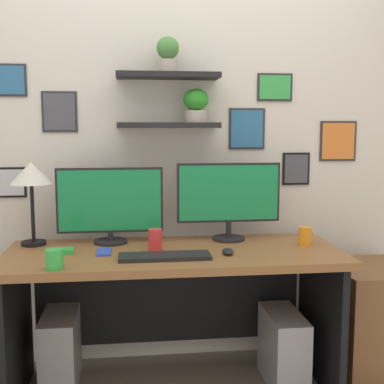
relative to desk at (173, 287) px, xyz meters
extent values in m
cube|color=silver|center=(0.00, 0.38, 0.81)|extent=(4.40, 0.04, 2.70)
cube|color=black|center=(0.00, 0.26, 0.84)|extent=(0.56, 0.20, 0.03)
cube|color=black|center=(0.00, 0.26, 1.11)|extent=(0.56, 0.20, 0.03)
cylinder|color=#B2A899|center=(0.00, 0.26, 1.16)|extent=(0.11, 0.11, 0.07)
ellipsoid|color=#488540|center=(0.00, 0.26, 1.26)|extent=(0.12, 0.12, 0.12)
cylinder|color=#B2A899|center=(0.16, 0.26, 0.89)|extent=(0.12, 0.12, 0.07)
ellipsoid|color=green|center=(0.16, 0.26, 0.98)|extent=(0.14, 0.14, 0.12)
cube|color=#2D2D33|center=(1.03, 0.36, 0.75)|extent=(0.22, 0.02, 0.24)
cube|color=orange|center=(1.03, 0.35, 0.75)|extent=(0.20, 0.00, 0.22)
cube|color=black|center=(-0.90, 0.36, 0.52)|extent=(0.20, 0.02, 0.17)
cube|color=silver|center=(-0.90, 0.35, 0.52)|extent=(0.18, 0.00, 0.15)
cube|color=#2D2D33|center=(0.47, 0.36, 0.82)|extent=(0.21, 0.02, 0.24)
cube|color=teal|center=(0.47, 0.35, 0.82)|extent=(0.19, 0.00, 0.22)
cube|color=black|center=(0.77, 0.36, 0.58)|extent=(0.16, 0.02, 0.19)
cube|color=#4C4C56|center=(0.77, 0.35, 0.58)|extent=(0.14, 0.00, 0.17)
cube|color=#2D2D33|center=(-0.60, 0.36, 0.92)|extent=(0.19, 0.02, 0.23)
cube|color=#4C4C56|center=(-0.60, 0.35, 0.92)|extent=(0.17, 0.00, 0.20)
cube|color=#2D2D33|center=(-0.87, 0.36, 1.09)|extent=(0.20, 0.02, 0.18)
cube|color=teal|center=(-0.87, 0.35, 1.09)|extent=(0.18, 0.00, 0.15)
cube|color=#2D2D33|center=(0.63, 0.36, 1.06)|extent=(0.21, 0.02, 0.16)
cube|color=green|center=(0.63, 0.35, 1.06)|extent=(0.18, 0.00, 0.14)
cube|color=brown|center=(0.00, -0.06, 0.19)|extent=(1.70, 0.68, 0.04)
cube|color=black|center=(-0.79, -0.06, -0.19)|extent=(0.04, 0.62, 0.71)
cube|color=black|center=(0.79, -0.06, -0.19)|extent=(0.04, 0.62, 0.71)
cube|color=black|center=(0.00, 0.24, -0.15)|extent=(1.50, 0.02, 0.50)
cylinder|color=black|center=(-0.32, 0.15, 0.22)|extent=(0.18, 0.18, 0.02)
cylinder|color=black|center=(-0.32, 0.15, 0.25)|extent=(0.03, 0.03, 0.05)
cube|color=black|center=(-0.32, 0.16, 0.44)|extent=(0.57, 0.02, 0.35)
cube|color=#198C4C|center=(-0.32, 0.15, 0.44)|extent=(0.55, 0.00, 0.33)
cylinder|color=black|center=(0.32, 0.15, 0.22)|extent=(0.18, 0.18, 0.02)
cylinder|color=black|center=(0.32, 0.15, 0.27)|extent=(0.03, 0.03, 0.10)
cube|color=black|center=(0.32, 0.16, 0.47)|extent=(0.57, 0.02, 0.33)
cube|color=#198C4C|center=(0.32, 0.15, 0.47)|extent=(0.55, 0.00, 0.30)
cube|color=black|center=(-0.06, -0.20, 0.22)|extent=(0.44, 0.14, 0.02)
ellipsoid|color=black|center=(0.26, -0.17, 0.22)|extent=(0.06, 0.09, 0.03)
cylinder|color=black|center=(-0.73, 0.16, 0.22)|extent=(0.13, 0.13, 0.02)
cylinder|color=black|center=(-0.73, 0.16, 0.38)|extent=(0.02, 0.02, 0.31)
cone|color=silver|center=(-0.73, 0.16, 0.59)|extent=(0.22, 0.22, 0.12)
cube|color=blue|center=(-0.35, -0.06, 0.21)|extent=(0.07, 0.14, 0.01)
cylinder|color=green|center=(-0.55, -0.33, 0.25)|extent=(0.08, 0.08, 0.09)
cylinder|color=orange|center=(0.70, -0.02, 0.26)|extent=(0.07, 0.07, 0.10)
cube|color=green|center=(-0.56, -0.05, 0.22)|extent=(0.13, 0.09, 0.02)
cylinder|color=red|center=(-0.09, -0.04, 0.26)|extent=(0.07, 0.07, 0.11)
cube|color=brown|center=(1.12, 0.02, -0.24)|extent=(0.44, 0.50, 0.61)
cube|color=#99999E|center=(-0.60, 0.06, -0.34)|extent=(0.18, 0.40, 0.40)
cube|color=#99999E|center=(0.59, -0.06, -0.35)|extent=(0.18, 0.40, 0.39)
camera|label=1|loc=(-0.21, -2.58, 0.84)|focal=47.65mm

